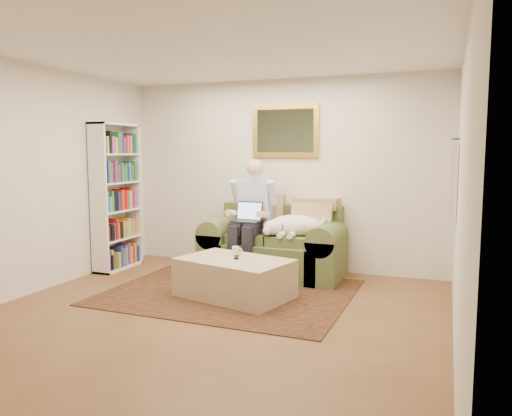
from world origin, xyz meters
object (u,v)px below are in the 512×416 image
Objects in this scene: coffee_mug at (236,251)px; ottoman at (235,278)px; seated_man at (250,219)px; laptop at (248,216)px; sleeping_dog at (296,225)px; bookshelf at (116,197)px; sofa at (274,252)px.

ottoman is at bearing -70.53° from coffee_mug.
seated_man is 1.27× the size of ottoman.
sleeping_dog is (0.60, 0.14, -0.11)m from laptop.
bookshelf is (-1.88, -0.17, 0.20)m from laptop.
sofa is at bearing 164.26° from sleeping_dog.
seated_man is 2.04× the size of sleeping_dog.
bookshelf reaches higher than coffee_mug.
seated_man is at bearing -172.87° from sleeping_dog.
laptop is 0.29× the size of ottoman.
sleeping_dog is at bearing 13.64° from laptop.
laptop is at bearing 5.29° from bookshelf.
sofa is 1.19× the size of seated_man.
sofa is at bearing 31.45° from seated_man.
bookshelf reaches higher than sleeping_dog.
laptop is 0.75m from coffee_mug.
laptop is at bearing -90.00° from seated_man.
ottoman is 11.98× the size of coffee_mug.
coffee_mug is 2.13m from bookshelf.
sofa is at bearing 80.89° from coffee_mug.
sleeping_dog is 7.44× the size of coffee_mug.
sofa is at bearing 86.11° from ottoman.
seated_man reaches higher than sleeping_dog.
ottoman is at bearing -77.42° from laptop.
bookshelf is at bearing -169.22° from sofa.
sofa is 1.51× the size of ottoman.
coffee_mug is (-0.47, -0.82, -0.21)m from sleeping_dog.
ottoman is 2.33m from bookshelf.
laptop is 0.18× the size of bookshelf.
sofa is 0.55m from seated_man.
bookshelf is (-1.88, -0.24, 0.24)m from seated_man.
ottoman is at bearing -93.89° from sofa.
sofa is 0.94m from coffee_mug.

